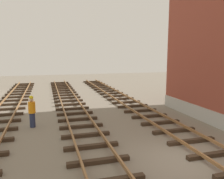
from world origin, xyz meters
The scene contains 4 objects.
ground_plane centered at (0.00, 0.00, 0.00)m, with size 80.00×80.00×0.00m, color slate.
track_near_building centered at (1.30, 0.00, 0.13)m, with size 2.50×53.93×0.32m.
track_centre centered at (-3.43, 0.00, 0.13)m, with size 2.50×53.93×0.32m.
track_worker_foreground centered at (-6.14, 6.22, 0.93)m, with size 0.40×0.40×1.87m.
Camera 1 is at (-5.27, -7.44, 4.25)m, focal length 36.65 mm.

